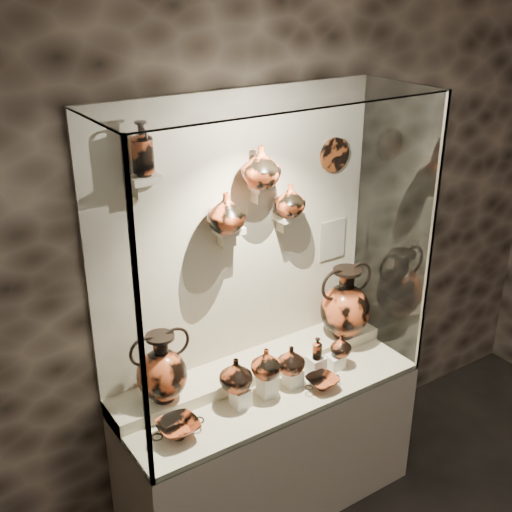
{
  "coord_description": "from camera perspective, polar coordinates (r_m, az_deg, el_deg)",
  "views": [
    {
      "loc": [
        -1.68,
        -0.23,
        2.91
      ],
      "look_at": [
        -0.04,
        2.26,
        1.6
      ],
      "focal_mm": 45.0,
      "sensor_mm": 36.0,
      "label": 1
    }
  ],
  "objects": [
    {
      "name": "glass_right",
      "position": [
        3.73,
        12.07,
        2.66
      ],
      "size": [
        0.01,
        0.6,
        1.6
      ],
      "primitive_type": "cube",
      "color": "white",
      "rests_on": "plinth"
    },
    {
      "name": "pedestal_a",
      "position": [
        3.44,
        -1.4,
        -12.43
      ],
      "size": [
        0.09,
        0.09,
        0.1
      ],
      "primitive_type": "cube",
      "color": "white",
      "rests_on": "front_tier"
    },
    {
      "name": "glass_front",
      "position": [
        3.0,
        4.54,
        -2.2
      ],
      "size": [
        1.7,
        0.01,
        1.6
      ],
      "primitive_type": "cube",
      "color": "white",
      "rests_on": "plinth"
    },
    {
      "name": "glass_left",
      "position": [
        2.87,
        -12.76,
        -4.09
      ],
      "size": [
        0.01,
        0.6,
        1.6
      ],
      "primitive_type": "cube",
      "color": "white",
      "rests_on": "plinth"
    },
    {
      "name": "amphora_right",
      "position": [
        3.85,
        7.91,
        -4.11
      ],
      "size": [
        0.37,
        0.37,
        0.45
      ],
      "primitive_type": null,
      "rotation": [
        0.0,
        0.0,
        0.02
      ],
      "color": "#B44822",
      "rests_on": "rear_tier"
    },
    {
      "name": "kylix_right",
      "position": [
        3.58,
        5.88,
        -11.06
      ],
      "size": [
        0.27,
        0.25,
        0.09
      ],
      "primitive_type": null,
      "rotation": [
        0.0,
        0.0,
        -0.36
      ],
      "color": "#B44822",
      "rests_on": "front_tier"
    },
    {
      "name": "back_panel",
      "position": [
        3.46,
        -1.66,
        1.5
      ],
      "size": [
        1.7,
        0.03,
        1.6
      ],
      "primitive_type": "cube",
      "color": "beige",
      "rests_on": "plinth"
    },
    {
      "name": "pedestal_c",
      "position": [
        3.6,
        3.27,
        -10.71
      ],
      "size": [
        0.09,
        0.09,
        0.09
      ],
      "primitive_type": "cube",
      "color": "white",
      "rests_on": "front_tier"
    },
    {
      "name": "bracket_cb",
      "position": [
        3.35,
        0.42,
        6.21
      ],
      "size": [
        0.1,
        0.12,
        0.04
      ],
      "primitive_type": "cube",
      "color": "beige",
      "rests_on": "back_panel"
    },
    {
      "name": "bracket_cc",
      "position": [
        3.51,
        2.86,
        3.58
      ],
      "size": [
        0.14,
        0.12,
        0.04
      ],
      "primitive_type": "cube",
      "color": "beige",
      "rests_on": "back_panel"
    },
    {
      "name": "glass_top",
      "position": [
        2.98,
        1.46,
        13.83
      ],
      "size": [
        1.7,
        0.6,
        0.01
      ],
      "primitive_type": "cube",
      "color": "white",
      "rests_on": "back_panel"
    },
    {
      "name": "jug_b",
      "position": [
        3.4,
        0.87,
        -9.49
      ],
      "size": [
        0.19,
        0.19,
        0.17
      ],
      "primitive_type": "imported",
      "rotation": [
        0.0,
        0.0,
        -0.21
      ],
      "color": "#B84620",
      "rests_on": "pedestal_b"
    },
    {
      "name": "amphora_left",
      "position": [
        3.32,
        -8.38,
        -9.74
      ],
      "size": [
        0.33,
        0.33,
        0.38
      ],
      "primitive_type": null,
      "rotation": [
        0.0,
        0.0,
        -0.08
      ],
      "color": "#B44822",
      "rests_on": "rear_tier"
    },
    {
      "name": "pedestal_b",
      "position": [
        3.51,
        1.0,
        -11.33
      ],
      "size": [
        0.09,
        0.09,
        0.13
      ],
      "primitive_type": "cube",
      "color": "white",
      "rests_on": "front_tier"
    },
    {
      "name": "wall_back",
      "position": [
        3.46,
        -1.7,
        1.52
      ],
      "size": [
        5.0,
        0.02,
        3.2
      ],
      "primitive_type": "cube",
      "color": "black",
      "rests_on": "ground"
    },
    {
      "name": "lekythos_small",
      "position": [
        3.59,
        5.44,
        -8.07
      ],
      "size": [
        0.08,
        0.08,
        0.15
      ],
      "primitive_type": null,
      "rotation": [
        0.0,
        0.0,
        -0.32
      ],
      "color": "#B84620",
      "rests_on": "pedestal_d"
    },
    {
      "name": "front_tier",
      "position": [
        3.61,
        1.2,
        -11.73
      ],
      "size": [
        1.68,
        0.58,
        0.03
      ],
      "primitive_type": "cube",
      "color": "beige",
      "rests_on": "plinth"
    },
    {
      "name": "jug_e",
      "position": [
        3.71,
        7.53,
        -7.91
      ],
      "size": [
        0.15,
        0.15,
        0.13
      ],
      "primitive_type": "imported",
      "rotation": [
        0.0,
        0.0,
        0.21
      ],
      "color": "#B44822",
      "rests_on": "pedestal_e"
    },
    {
      "name": "bracket_ul",
      "position": [
        3.01,
        -9.98,
        6.77
      ],
      "size": [
        0.14,
        0.12,
        0.04
      ],
      "primitive_type": "cube",
      "color": "beige",
      "rests_on": "back_panel"
    },
    {
      "name": "lekythos_tall",
      "position": [
        2.96,
        -10.1,
        9.61
      ],
      "size": [
        0.13,
        0.13,
        0.28
      ],
      "primitive_type": null,
      "rotation": [
        0.0,
        0.0,
        -0.15
      ],
      "color": "#B44822",
      "rests_on": "bracket_ul"
    },
    {
      "name": "ovoid_vase_c",
      "position": [
        3.44,
        3.02,
        5.01
      ],
      "size": [
        0.22,
        0.22,
        0.18
      ],
      "primitive_type": "imported",
      "rotation": [
        0.0,
        0.0,
        -0.41
      ],
      "color": "#B84620",
      "rests_on": "bracket_cc"
    },
    {
      "name": "wall_plate",
      "position": [
        3.67,
        6.97,
        8.92
      ],
      "size": [
        0.2,
        0.02,
        0.2
      ],
      "primitive_type": "cylinder",
      "rotation": [
        1.57,
        0.0,
        0.0
      ],
      "color": "brown",
      "rests_on": "back_panel"
    },
    {
      "name": "jug_a",
      "position": [
        3.36,
        -1.83,
        -10.46
      ],
      "size": [
        0.19,
        0.19,
        0.18
      ],
      "primitive_type": "imported",
      "rotation": [
        0.0,
        0.0,
        0.08
      ],
      "color": "#B44822",
      "rests_on": "pedestal_a"
    },
    {
      "name": "jug_c",
      "position": [
        3.51,
        3.1,
        -9.19
      ],
      "size": [
        0.19,
        0.19,
        0.16
      ],
      "primitive_type": "imported",
      "rotation": [
        0.0,
        0.0,
        -0.27
      ],
      "color": "#B44822",
      "rests_on": "pedestal_c"
    },
    {
      "name": "pedestal_e",
      "position": [
        3.76,
        6.99,
        -9.28
      ],
      "size": [
        0.09,
        0.09,
        0.08
      ],
      "primitive_type": "cube",
      "color": "white",
      "rests_on": "front_tier"
    },
    {
      "name": "frame_post_left",
      "position": [
        2.63,
        -10.28,
        -6.56
      ],
      "size": [
        0.02,
        0.02,
        1.6
      ],
      "primitive_type": "cube",
      "color": "gray",
      "rests_on": "plinth"
    },
    {
      "name": "info_placard",
      "position": [
        3.86,
        6.8,
        1.47
      ],
      "size": [
        0.18,
        0.01,
        0.24
      ],
      "primitive_type": "cube",
      "color": "beige",
      "rests_on": "back_panel"
    },
    {
      "name": "rear_tier",
      "position": [
        3.71,
        -0.36,
        -9.98
      ],
      "size": [
        1.7,
        0.25,
        0.1
      ],
      "primitive_type": "cube",
      "color": "beige",
      "rests_on": "plinth"
    },
    {
      "name": "frame_post_right",
      "position": [
        3.55,
        15.28,
        1.2
      ],
      "size": [
        0.02,
        0.02,
        1.6
      ],
      "primitive_type": "cube",
      "color": "gray",
      "rests_on": "plinth"
    },
    {
      "name": "bracket_ca",
      "position": [
        3.31,
        -2.46,
        2.32
      ],
      "size": [
        0.14,
        0.12,
        0.04
      ],
      "primitive_type": "cube",
      "color": "beige",
      "rests_on": "back_panel"
    },
    {
      "name": "plinth",
      "position": [
        3.87,
        1.14,
        -16.74
      ],
      "size": [
        1.7,
        0.6,
        0.8
      ],
      "primitive_type": "cube",
      "color": "beige",
      "rests_on": "floor"
    },
    {
      "name": "pedestal_d",
      "position": [
        3.67,
        5.3,
        -9.71
      ],
      "size": [
        0.09,
        0.09,
        0.12
      ],
      "primitive_type": "cube",
      "color": "white",
      "rests_on": "front_tier"
    },
    {
      "name": "kylix_left",
      "position": [
        3.26,
        -6.95,
        -14.94
      ],
      "size": [
        0.31,
        0.28,
        0.11
      ],
      "primitive_type": null,
      "rotation": [
        0.0,
        0.0,
        0.22
      ],
      "color": "#B84620",
      "rests_on": "front_tier"
    },
    {
      "name": "ovoid_vase_b",
      "position": [
        3.25,
        0.42,
        7.95
      ],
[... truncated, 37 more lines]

